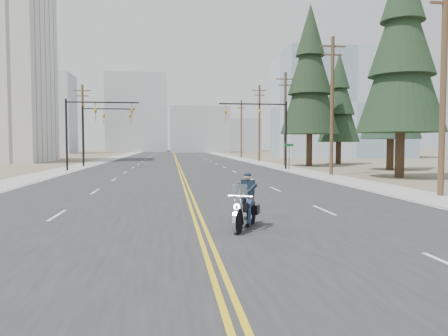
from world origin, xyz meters
TOP-DOWN VIEW (x-y plane):
  - ground_plane at (0.00, 0.00)m, footprint 400.00×400.00m
  - road at (0.00, 70.00)m, footprint 20.00×200.00m
  - sidewalk_left at (-11.50, 70.00)m, footprint 3.00×200.00m
  - sidewalk_right at (11.50, 70.00)m, footprint 3.00×200.00m
  - traffic_mast_left at (-8.98, 32.00)m, footprint 7.10×0.26m
  - traffic_mast_right at (8.98, 32.00)m, footprint 7.10×0.26m
  - traffic_mast_far at (-9.31, 40.00)m, footprint 6.10×0.26m
  - street_sign at (10.80, 30.00)m, footprint 0.90×0.06m
  - utility_pole_a at (12.50, 8.00)m, footprint 2.20×0.30m
  - utility_pole_b at (12.50, 23.00)m, footprint 2.20×0.30m
  - utility_pole_c at (12.50, 38.00)m, footprint 2.20×0.30m
  - utility_pole_d at (12.50, 53.00)m, footprint 2.20×0.30m
  - utility_pole_e at (12.50, 70.00)m, footprint 2.20×0.30m
  - utility_pole_left at (-12.50, 48.00)m, footprint 2.20×0.30m
  - glass_building at (32.00, 70.00)m, footprint 24.00×16.00m
  - haze_bldg_a at (-35.00, 115.00)m, footprint 14.00×12.00m
  - haze_bldg_b at (8.00, 125.00)m, footprint 18.00×14.00m
  - haze_bldg_c at (40.00, 110.00)m, footprint 16.00×12.00m
  - haze_bldg_d at (-12.00, 140.00)m, footprint 20.00×15.00m
  - haze_bldg_e at (25.00, 150.00)m, footprint 14.00×14.00m
  - haze_bldg_f at (-50.00, 130.00)m, footprint 12.00×12.00m
  - motorcyclist at (1.32, 0.77)m, footprint 1.77×2.38m
  - conifer_near at (16.67, 19.52)m, footprint 6.61×6.61m
  - conifer_mid at (21.02, 29.24)m, footprint 5.85×5.85m
  - conifer_tall at (15.38, 37.73)m, footprint 6.82×6.82m
  - conifer_far at (20.76, 42.24)m, footprint 5.36×5.36m

SIDE VIEW (x-z plane):
  - ground_plane at x=0.00m, z-range 0.00..0.00m
  - road at x=0.00m, z-range 0.00..0.01m
  - sidewalk_left at x=-11.50m, z-range 0.00..0.01m
  - sidewalk_right at x=11.50m, z-range 0.00..0.01m
  - motorcyclist at x=1.32m, z-range 0.00..1.71m
  - street_sign at x=10.80m, z-range 0.49..3.12m
  - traffic_mast_far at x=-9.31m, z-range 1.37..8.37m
  - traffic_mast_left at x=-8.98m, z-range 1.44..8.44m
  - traffic_mast_right at x=8.98m, z-range 1.44..8.44m
  - utility_pole_left at x=-12.50m, z-range 0.23..10.73m
  - utility_pole_a at x=12.50m, z-range 0.23..11.23m
  - utility_pole_c at x=12.50m, z-range 0.23..11.23m
  - utility_pole_e at x=12.50m, z-range 0.23..11.23m
  - utility_pole_b at x=12.50m, z-range 0.23..11.73m
  - utility_pole_d at x=12.50m, z-range 0.23..11.73m
  - haze_bldg_e at x=25.00m, z-range 0.00..12.00m
  - haze_bldg_b at x=8.00m, z-range 0.00..14.00m
  - haze_bldg_f at x=-50.00m, z-range 0.00..16.00m
  - conifer_far at x=20.76m, z-range 1.06..15.41m
  - conifer_mid at x=21.02m, z-range 1.15..16.76m
  - haze_bldg_c at x=40.00m, z-range 0.00..18.00m
  - glass_building at x=32.00m, z-range 0.00..20.00m
  - conifer_near at x=16.67m, z-range 1.30..18.79m
  - conifer_tall at x=15.38m, z-range 1.41..20.36m
  - haze_bldg_a at x=-35.00m, z-range 0.00..22.00m
  - haze_bldg_d at x=-12.00m, z-range 0.00..26.00m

